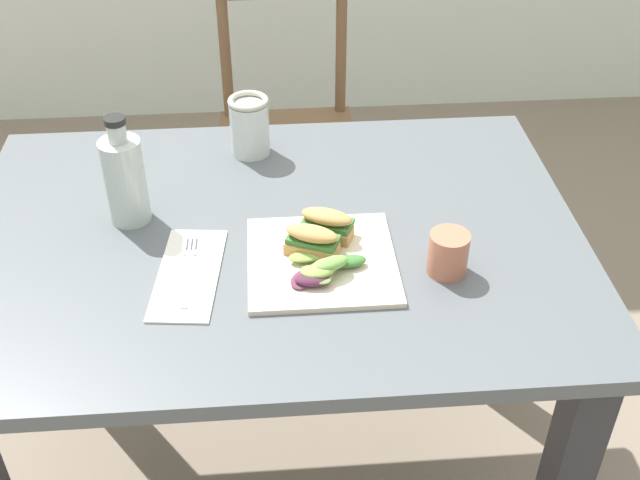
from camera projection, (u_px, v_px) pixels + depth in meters
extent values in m
plane|color=#7A6B5B|center=(287.00, 449.00, 1.97)|extent=(7.92, 7.92, 0.00)
cube|color=#51565B|center=(273.00, 239.00, 1.45)|extent=(1.13, 0.82, 0.03)
cube|color=#2D2D33|center=(69.00, 287.00, 1.92)|extent=(0.07, 0.07, 0.71)
cube|color=#2D2D33|center=(473.00, 267.00, 1.98)|extent=(0.07, 0.07, 0.71)
cylinder|color=brown|center=(235.00, 244.00, 2.29)|extent=(0.03, 0.03, 0.43)
cylinder|color=brown|center=(351.00, 238.00, 2.31)|extent=(0.03, 0.03, 0.43)
cylinder|color=brown|center=(235.00, 181.00, 2.56)|extent=(0.03, 0.03, 0.43)
cylinder|color=brown|center=(339.00, 176.00, 2.58)|extent=(0.03, 0.03, 0.43)
cube|color=brown|center=(288.00, 144.00, 2.30)|extent=(0.40, 0.40, 0.02)
cylinder|color=brown|center=(225.00, 50.00, 2.30)|extent=(0.03, 0.03, 0.42)
cylinder|color=brown|center=(341.00, 46.00, 2.32)|extent=(0.03, 0.03, 0.42)
cube|color=beige|center=(322.00, 261.00, 1.37)|extent=(0.26, 0.26, 0.01)
cube|color=tan|center=(312.00, 249.00, 1.37)|extent=(0.10, 0.07, 0.02)
cube|color=#3D7033|center=(313.00, 239.00, 1.37)|extent=(0.10, 0.08, 0.01)
ellipsoid|color=tan|center=(312.00, 233.00, 1.35)|extent=(0.10, 0.08, 0.02)
cube|color=tan|center=(327.00, 232.00, 1.41)|extent=(0.10, 0.07, 0.02)
cube|color=#3D7033|center=(328.00, 223.00, 1.41)|extent=(0.10, 0.08, 0.01)
ellipsoid|color=tan|center=(327.00, 217.00, 1.39)|extent=(0.10, 0.08, 0.02)
ellipsoid|color=#602D47|center=(304.00, 279.00, 1.32)|extent=(0.07, 0.07, 0.01)
ellipsoid|color=#3D7033|center=(349.00, 261.00, 1.35)|extent=(0.06, 0.04, 0.02)
ellipsoid|color=#6B9E47|center=(332.00, 263.00, 1.32)|extent=(0.07, 0.05, 0.02)
ellipsoid|color=#84A84C|center=(305.00, 257.00, 1.36)|extent=(0.06, 0.03, 0.01)
ellipsoid|color=#518438|center=(319.00, 269.00, 1.31)|extent=(0.04, 0.04, 0.01)
ellipsoid|color=#84A84C|center=(316.00, 272.00, 1.31)|extent=(0.05, 0.03, 0.01)
ellipsoid|color=#4C2338|center=(321.00, 250.00, 1.37)|extent=(0.05, 0.05, 0.02)
ellipsoid|color=#4C2338|center=(313.00, 279.00, 1.31)|extent=(0.06, 0.04, 0.02)
ellipsoid|color=#84A84C|center=(324.00, 268.00, 1.32)|extent=(0.07, 0.07, 0.02)
ellipsoid|color=#6B9E47|center=(316.00, 275.00, 1.31)|extent=(0.07, 0.07, 0.01)
cube|color=silver|center=(189.00, 274.00, 1.35)|extent=(0.13, 0.26, 0.00)
cube|color=silver|center=(187.00, 281.00, 1.33)|extent=(0.02, 0.14, 0.00)
cube|color=silver|center=(192.00, 247.00, 1.40)|extent=(0.03, 0.05, 0.00)
cube|color=#38383D|center=(196.00, 244.00, 1.41)|extent=(0.00, 0.03, 0.00)
cube|color=#38383D|center=(192.00, 244.00, 1.41)|extent=(0.00, 0.03, 0.00)
cube|color=#38383D|center=(187.00, 244.00, 1.41)|extent=(0.00, 0.03, 0.00)
cylinder|color=#472819|center=(127.00, 193.00, 1.45)|extent=(0.07, 0.07, 0.12)
cylinder|color=#B2BCB7|center=(125.00, 181.00, 1.43)|extent=(0.08, 0.08, 0.16)
cylinder|color=#B2BCB7|center=(117.00, 133.00, 1.37)|extent=(0.03, 0.03, 0.04)
cylinder|color=black|center=(115.00, 121.00, 1.36)|extent=(0.04, 0.04, 0.01)
cylinder|color=#C67528|center=(250.00, 133.00, 1.65)|extent=(0.07, 0.07, 0.09)
cylinder|color=silver|center=(250.00, 128.00, 1.64)|extent=(0.08, 0.08, 0.11)
torus|color=#B7B29E|center=(248.00, 101.00, 1.60)|extent=(0.08, 0.08, 0.01)
cylinder|color=#B2664C|center=(448.00, 253.00, 1.33)|extent=(0.07, 0.07, 0.08)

